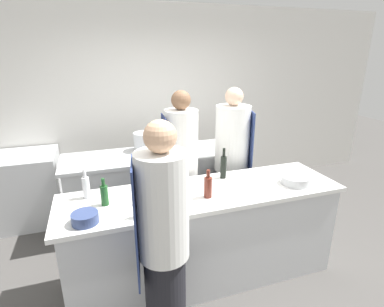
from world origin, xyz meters
The scene contains 18 objects.
ground_plane centered at (0.00, 0.00, 0.00)m, with size 16.00×16.00×0.00m, color #4C4947.
wall_back centered at (0.00, 2.13, 1.40)m, with size 8.00×0.06×2.80m.
prep_counter centered at (0.00, 0.00, 0.47)m, with size 2.59×0.72×0.93m.
pass_counter centered at (-0.24, 1.19, 0.47)m, with size 2.18×0.71×0.93m.
oven_range centered at (-1.78, 1.71, 0.46)m, with size 0.77×0.73×0.92m.
chef_at_prep_near centered at (-0.53, -0.60, 0.89)m, with size 0.38×0.37×1.77m.
chef_at_stove centered at (0.60, 0.67, 0.89)m, with size 0.45×0.43×1.78m.
chef_at_pass_far centered at (-0.04, 0.60, 0.89)m, with size 0.38×0.36×1.78m.
bottle_olive_oil centered at (-0.01, -0.12, 1.04)m, with size 0.07×0.07×0.26m.
bottle_vinegar centered at (-0.87, 0.02, 1.03)m, with size 0.06×0.06×0.24m.
bottle_wine centered at (-0.58, -0.27, 1.04)m, with size 0.06×0.06×0.26m.
bottle_cooking_oil centered at (-0.53, -0.06, 1.02)m, with size 0.06×0.06×0.22m.
bottle_sauce centered at (0.29, 0.22, 1.06)m, with size 0.06×0.06×0.31m.
bottle_water centered at (-1.02, 0.20, 1.04)m, with size 0.06×0.06×0.27m.
bowl_mixing_large centered at (0.89, -0.13, 0.97)m, with size 0.27×0.27×0.08m.
bowl_prep_small centered at (-1.03, -0.22, 0.98)m, with size 0.20×0.20×0.08m.
cup centered at (-0.33, -0.27, 0.98)m, with size 0.09×0.09×0.09m.
stockpot centered at (-0.30, 1.36, 1.05)m, with size 0.27×0.27×0.23m.
Camera 1 is at (-0.90, -2.31, 2.15)m, focal length 28.00 mm.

